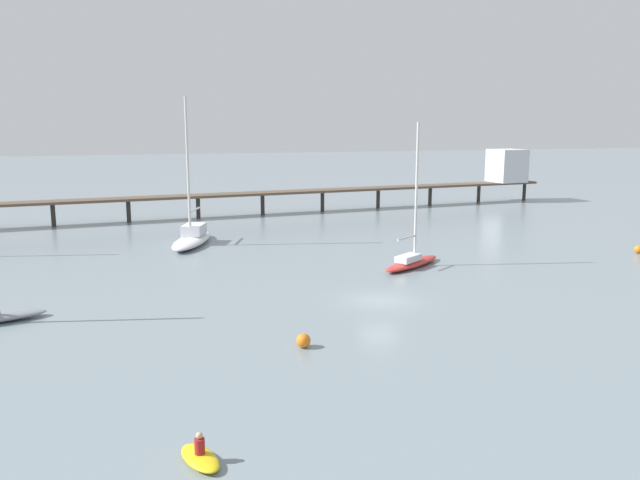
# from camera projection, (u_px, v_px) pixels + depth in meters

# --- Properties ---
(ground_plane) EXTENTS (400.00, 400.00, 0.00)m
(ground_plane) POSITION_uv_depth(u_px,v_px,m) (379.00, 301.00, 41.97)
(ground_plane) COLOR gray
(pier) EXTENTS (83.99, 12.04, 7.66)m
(pier) POSITION_uv_depth(u_px,v_px,m) (404.00, 178.00, 87.53)
(pier) COLOR brown
(pier) RESTS_ON ground_plane
(sailboat_white) EXTENTS (5.83, 10.04, 13.98)m
(sailboat_white) POSITION_uv_depth(u_px,v_px,m) (192.00, 236.00, 61.02)
(sailboat_white) COLOR white
(sailboat_white) RESTS_ON ground_plane
(sailboat_red) EXTENTS (7.02, 5.59, 11.62)m
(sailboat_red) POSITION_uv_depth(u_px,v_px,m) (412.00, 258.00, 51.59)
(sailboat_red) COLOR red
(sailboat_red) RESTS_ON ground_plane
(dinghy_yellow) EXTENTS (1.70, 2.47, 1.14)m
(dinghy_yellow) POSITION_uv_depth(u_px,v_px,m) (200.00, 457.00, 22.00)
(dinghy_yellow) COLOR yellow
(dinghy_yellow) RESTS_ON ground_plane
(mooring_buoy_near) EXTENTS (0.74, 0.74, 0.74)m
(mooring_buoy_near) POSITION_uv_depth(u_px,v_px,m) (639.00, 249.00, 57.01)
(mooring_buoy_near) COLOR orange
(mooring_buoy_near) RESTS_ON ground_plane
(mooring_buoy_outer) EXTENTS (0.76, 0.76, 0.76)m
(mooring_buoy_outer) POSITION_uv_depth(u_px,v_px,m) (303.00, 341.00, 33.20)
(mooring_buoy_outer) COLOR orange
(mooring_buoy_outer) RESTS_ON ground_plane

